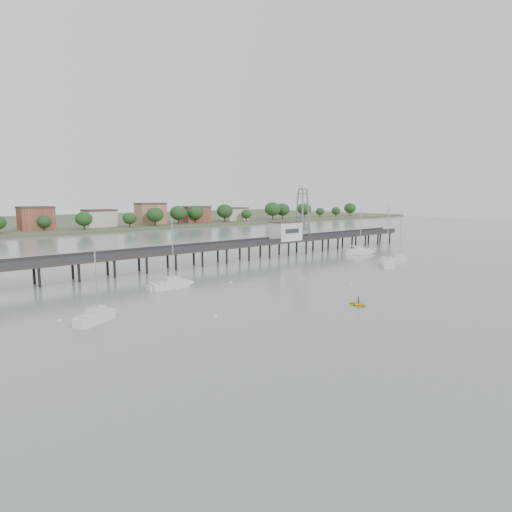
{
  "coord_description": "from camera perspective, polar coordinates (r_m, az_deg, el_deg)",
  "views": [
    {
      "loc": [
        -56.75,
        -25.04,
        16.52
      ],
      "look_at": [
        -0.73,
        42.0,
        4.0
      ],
      "focal_mm": 30.0,
      "sensor_mm": 36.0,
      "label": 1
    }
  ],
  "objects": [
    {
      "name": "ground_plane",
      "position": [
        64.19,
        25.6,
        -7.58
      ],
      "size": [
        500.0,
        500.0,
        0.0
      ],
      "primitive_type": "plane",
      "color": "slate",
      "rests_on": "ground"
    },
    {
      "name": "pier",
      "position": [
        103.02,
        -6.12,
        1.01
      ],
      "size": [
        150.0,
        5.0,
        5.5
      ],
      "color": "#2D2823",
      "rests_on": "ground"
    },
    {
      "name": "pier_building",
      "position": [
        118.37,
        3.98,
        3.36
      ],
      "size": [
        8.4,
        5.4,
        5.3
      ],
      "color": "silver",
      "rests_on": "ground"
    },
    {
      "name": "lattice_tower",
      "position": [
        122.67,
        6.2,
        5.58
      ],
      "size": [
        3.2,
        3.2,
        15.5
      ],
      "color": "slate",
      "rests_on": "ground"
    },
    {
      "name": "sailboat_d",
      "position": [
        111.2,
        18.65,
        -0.48
      ],
      "size": [
        8.18,
        4.85,
        13.04
      ],
      "rotation": [
        0.0,
        0.0,
        0.35
      ],
      "color": "silver",
      "rests_on": "ground"
    },
    {
      "name": "sailboat_b",
      "position": [
        78.4,
        -10.42,
        -3.66
      ],
      "size": [
        7.83,
        2.31,
        12.96
      ],
      "rotation": [
        0.0,
        0.0,
        -0.0
      ],
      "color": "silver",
      "rests_on": "ground"
    },
    {
      "name": "sailboat_e",
      "position": [
        124.92,
        14.08,
        0.61
      ],
      "size": [
        8.21,
        6.44,
        13.57
      ],
      "rotation": [
        0.0,
        0.0,
        -0.57
      ],
      "color": "silver",
      "rests_on": "ground"
    },
    {
      "name": "sailboat_a",
      "position": [
        60.8,
        -19.93,
        -7.47
      ],
      "size": [
        6.97,
        5.12,
        11.5
      ],
      "rotation": [
        0.0,
        0.0,
        0.51
      ],
      "color": "silver",
      "rests_on": "ground"
    },
    {
      "name": "sailboat_c",
      "position": [
        105.97,
        16.93,
        -0.82
      ],
      "size": [
        8.88,
        8.15,
        15.34
      ],
      "rotation": [
        0.0,
        0.0,
        0.71
      ],
      "color": "silver",
      "rests_on": "ground"
    },
    {
      "name": "white_tender",
      "position": [
        77.4,
        -13.06,
        -4.05
      ],
      "size": [
        3.67,
        1.55,
        1.42
      ],
      "rotation": [
        0.0,
        0.0,
        -0.01
      ],
      "color": "silver",
      "rests_on": "ground"
    },
    {
      "name": "yellow_dinghy",
      "position": [
        66.51,
        13.46,
        -6.45
      ],
      "size": [
        1.96,
        0.57,
        2.74
      ],
      "primitive_type": "imported",
      "rotation": [
        0.0,
        0.0,
        -0.0
      ],
      "color": "yellow",
      "rests_on": "ground"
    },
    {
      "name": "dinghy_occupant",
      "position": [
        66.51,
        13.46,
        -6.45
      ],
      "size": [
        0.75,
        1.21,
        0.27
      ],
      "primitive_type": "imported",
      "rotation": [
        0.0,
        0.0,
        3.46
      ],
      "color": "black",
      "rests_on": "ground"
    },
    {
      "name": "mooring_buoys",
      "position": [
        82.82,
        5.75,
        -3.34
      ],
      "size": [
        88.46,
        22.41,
        0.39
      ],
      "color": "#F8EDC0",
      "rests_on": "ground"
    },
    {
      "name": "far_shore",
      "position": [
        271.15,
        -27.73,
        3.93
      ],
      "size": [
        500.0,
        170.0,
        10.4
      ],
      "color": "#475133",
      "rests_on": "ground"
    }
  ]
}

